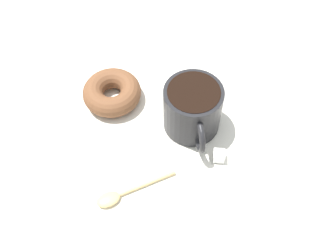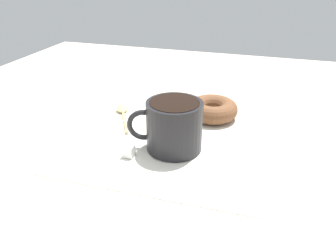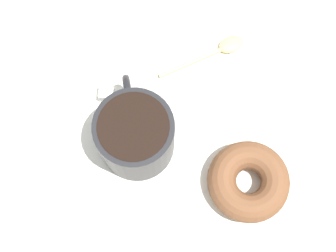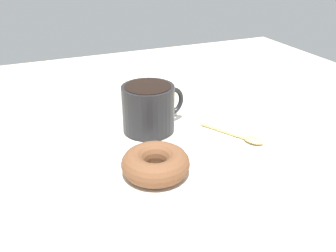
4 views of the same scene
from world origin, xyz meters
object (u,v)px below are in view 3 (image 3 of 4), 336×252
Objects in this scene: donut at (248,181)px; sugar_cube at (106,94)px; coffee_cup at (135,135)px; spoon at (220,49)px.

sugar_cube is (-18.69, 10.61, -0.91)cm from donut.
sugar_cube is at bearing 126.17° from coffee_cup.
donut is at bearing -29.58° from sugar_cube.
coffee_cup reaches higher than donut.
donut reaches higher than spoon.
coffee_cup is at bearing -53.83° from sugar_cube.
spoon is (-3.94, 18.27, -1.40)cm from donut.
donut reaches higher than sugar_cube.
coffee_cup is at bearing -125.98° from spoon.
spoon is 6.75× the size of sugar_cube.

